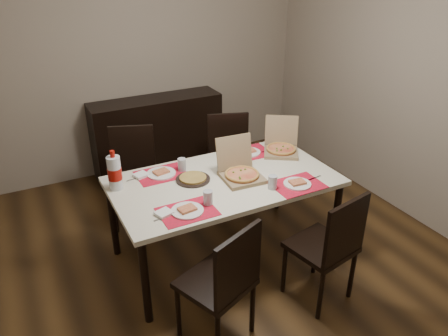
{
  "coord_description": "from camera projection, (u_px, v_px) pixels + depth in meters",
  "views": [
    {
      "loc": [
        -1.48,
        -2.81,
        2.43
      ],
      "look_at": [
        -0.06,
        -0.04,
        0.85
      ],
      "focal_mm": 35.0,
      "sensor_mm": 36.0,
      "label": 1
    }
  ],
  "objects": [
    {
      "name": "chair_far_left",
      "position": [
        133.0,
        171.0,
        4.18
      ],
      "size": [
        0.54,
        0.54,
        0.93
      ],
      "color": "black",
      "rests_on": "ground"
    },
    {
      "name": "soda_bottle",
      "position": [
        115.0,
        173.0,
        3.33
      ],
      "size": [
        0.11,
        0.11,
        0.32
      ],
      "color": "silver",
      "rests_on": "dining_table"
    },
    {
      "name": "chair_far_right",
      "position": [
        230.0,
        156.0,
        4.49
      ],
      "size": [
        0.53,
        0.53,
        0.93
      ],
      "color": "black",
      "rests_on": "ground"
    },
    {
      "name": "faina_plate",
      "position": [
        193.0,
        179.0,
        3.51
      ],
      "size": [
        0.28,
        0.28,
        0.03
      ],
      "color": "black",
      "rests_on": "dining_table"
    },
    {
      "name": "setting_far_right",
      "position": [
        245.0,
        153.0,
        3.93
      ],
      "size": [
        0.51,
        0.3,
        0.11
      ],
      "color": "red",
      "rests_on": "dining_table"
    },
    {
      "name": "chair_near_right",
      "position": [
        330.0,
        245.0,
        3.14
      ],
      "size": [
        0.49,
        0.49,
        0.93
      ],
      "color": "black",
      "rests_on": "ground"
    },
    {
      "name": "dining_table",
      "position": [
        224.0,
        186.0,
        3.56
      ],
      "size": [
        1.8,
        1.0,
        0.75
      ],
      "color": "beige",
      "rests_on": "ground"
    },
    {
      "name": "setting_near_right",
      "position": [
        290.0,
        183.0,
        3.42
      ],
      "size": [
        0.5,
        0.3,
        0.11
      ],
      "color": "red",
      "rests_on": "dining_table"
    },
    {
      "name": "setting_near_left",
      "position": [
        190.0,
        208.0,
        3.11
      ],
      "size": [
        0.47,
        0.3,
        0.11
      ],
      "color": "red",
      "rests_on": "dining_table"
    },
    {
      "name": "napkin_loose",
      "position": [
        238.0,
        175.0,
        3.58
      ],
      "size": [
        0.15,
        0.15,
        0.02
      ],
      "primitive_type": "cube",
      "rotation": [
        0.0,
        0.0,
        1.2
      ],
      "color": "white",
      "rests_on": "dining_table"
    },
    {
      "name": "sideboard",
      "position": [
        158.0,
        135.0,
        5.14
      ],
      "size": [
        1.5,
        0.4,
        0.9
      ],
      "primitive_type": "cube",
      "color": "black",
      "rests_on": "ground"
    },
    {
      "name": "chair_near_left",
      "position": [
        224.0,
        281.0,
        2.8
      ],
      "size": [
        0.55,
        0.55,
        0.93
      ],
      "color": "black",
      "rests_on": "ground"
    },
    {
      "name": "ground",
      "position": [
        228.0,
        250.0,
        3.93
      ],
      "size": [
        3.8,
        4.0,
        0.02
      ],
      "primitive_type": "cube",
      "color": "#462D15",
      "rests_on": "ground"
    },
    {
      "name": "room_walls",
      "position": [
        203.0,
        44.0,
        3.49
      ],
      "size": [
        3.84,
        4.02,
        2.62
      ],
      "color": "gray",
      "rests_on": "ground"
    },
    {
      "name": "dip_bowl",
      "position": [
        225.0,
        169.0,
        3.66
      ],
      "size": [
        0.14,
        0.14,
        0.03
      ],
      "primitive_type": "imported",
      "rotation": [
        0.0,
        0.0,
        -0.09
      ],
      "color": "white",
      "rests_on": "dining_table"
    },
    {
      "name": "pizza_box_right",
      "position": [
        281.0,
        147.0,
        3.98
      ],
      "size": [
        0.43,
        0.44,
        0.3
      ],
      "color": "#846C4C",
      "rests_on": "dining_table"
    },
    {
      "name": "setting_far_left",
      "position": [
        164.0,
        171.0,
        3.61
      ],
      "size": [
        0.51,
        0.3,
        0.11
      ],
      "color": "red",
      "rests_on": "dining_table"
    },
    {
      "name": "pizza_box_center",
      "position": [
        240.0,
        172.0,
        3.53
      ],
      "size": [
        0.33,
        0.37,
        0.31
      ],
      "color": "#846C4C",
      "rests_on": "dining_table"
    }
  ]
}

